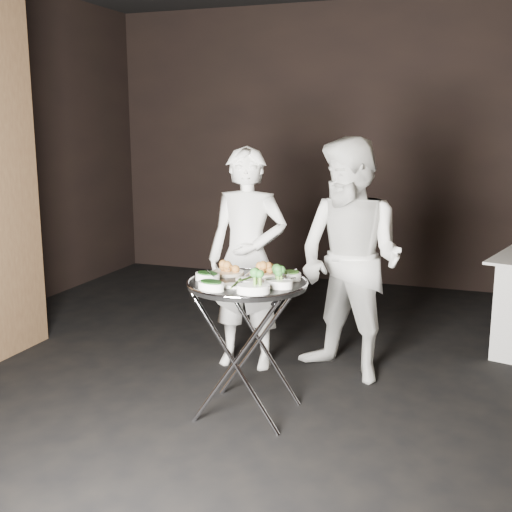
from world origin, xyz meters
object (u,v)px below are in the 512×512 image
(tray_stand, at_px, (248,342))
(waiter_left, at_px, (247,259))
(serving_tray, at_px, (247,283))
(waiter_right, at_px, (350,261))

(tray_stand, height_order, waiter_left, waiter_left)
(tray_stand, distance_m, waiter_left, 0.88)
(tray_stand, height_order, serving_tray, serving_tray)
(waiter_left, distance_m, waiter_right, 0.74)
(waiter_left, bearing_deg, serving_tray, -73.02)
(serving_tray, bearing_deg, waiter_right, 60.21)
(serving_tray, xyz_separation_m, waiter_left, (-0.29, 0.76, -0.02))
(serving_tray, height_order, waiter_left, waiter_left)
(waiter_left, bearing_deg, waiter_right, -1.98)
(tray_stand, distance_m, serving_tray, 0.36)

